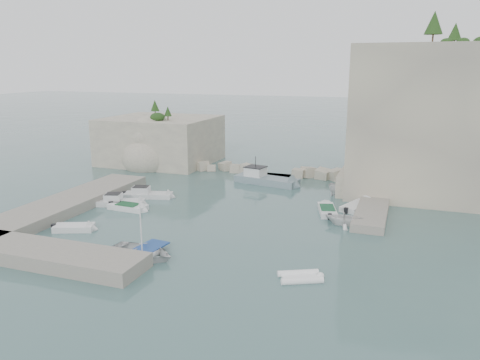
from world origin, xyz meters
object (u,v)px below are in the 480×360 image
(tender_east_b, at_px, (327,213))
(inflatable_dinghy, at_px, (300,279))
(motorboat_b, at_px, (121,205))
(motorboat_e, at_px, (74,230))
(tender_east_c, at_px, (358,208))
(tender_east_d, at_px, (349,196))
(motorboat_a, at_px, (148,197))
(motorboat_c, at_px, (128,210))
(work_boat, at_px, (267,184))
(rowboat, at_px, (142,257))
(tender_east_a, at_px, (344,225))

(tender_east_b, bearing_deg, inflatable_dinghy, 167.07)
(motorboat_b, bearing_deg, motorboat_e, -103.51)
(tender_east_c, xyz_separation_m, tender_east_d, (-1.49, 4.46, 0.00))
(motorboat_e, xyz_separation_m, tender_east_d, (22.23, 20.44, 0.00))
(motorboat_a, bearing_deg, motorboat_c, -100.57)
(work_boat, bearing_deg, motorboat_b, -118.62)
(inflatable_dinghy, relative_size, tender_east_b, 0.69)
(motorboat_b, distance_m, tender_east_b, 22.12)
(motorboat_c, xyz_separation_m, rowboat, (8.13, -10.49, 0.00))
(tender_east_a, height_order, tender_east_c, tender_east_a)
(motorboat_a, relative_size, inflatable_dinghy, 1.84)
(motorboat_e, bearing_deg, motorboat_a, 64.96)
(rowboat, relative_size, tender_east_c, 1.01)
(tender_east_d, relative_size, work_boat, 0.52)
(tender_east_a, xyz_separation_m, tender_east_d, (-0.87, 10.48, 0.00))
(motorboat_a, height_order, inflatable_dinghy, motorboat_a)
(motorboat_e, xyz_separation_m, tender_east_b, (20.95, 13.23, 0.00))
(inflatable_dinghy, bearing_deg, motorboat_b, 126.77)
(tender_east_b, xyz_separation_m, tender_east_d, (1.28, 7.22, 0.00))
(motorboat_e, bearing_deg, motorboat_c, 59.78)
(motorboat_e, height_order, rowboat, rowboat)
(inflatable_dinghy, distance_m, tender_east_a, 12.96)
(rowboat, bearing_deg, motorboat_a, 36.31)
(rowboat, xyz_separation_m, tender_east_d, (13.07, 23.67, 0.00))
(tender_east_a, bearing_deg, rowboat, 129.83)
(motorboat_c, relative_size, inflatable_dinghy, 1.41)
(tender_east_d, bearing_deg, rowboat, 137.92)
(inflatable_dinghy, relative_size, tender_east_d, 0.69)
(tender_east_d, distance_m, work_boat, 11.02)
(motorboat_a, xyz_separation_m, rowboat, (8.55, -15.34, 0.00))
(tender_east_c, relative_size, tender_east_d, 1.15)
(motorboat_a, bearing_deg, inflatable_dinghy, -50.91)
(motorboat_c, distance_m, tender_east_d, 24.97)
(rowboat, xyz_separation_m, tender_east_b, (11.79, 16.46, 0.00))
(motorboat_c, bearing_deg, motorboat_e, -94.74)
(tender_east_c, height_order, work_boat, work_boat)
(tender_east_d, bearing_deg, tender_east_b, 156.75)
(tender_east_a, relative_size, tender_east_b, 0.73)
(inflatable_dinghy, xyz_separation_m, tender_east_d, (0.47, 23.37, 0.00))
(tender_east_a, relative_size, tender_east_c, 0.65)
(motorboat_b, relative_size, motorboat_c, 1.21)
(motorboat_e, relative_size, tender_east_d, 0.82)
(tender_east_b, relative_size, tender_east_c, 0.88)
(inflatable_dinghy, bearing_deg, motorboat_e, 145.95)
(motorboat_e, distance_m, rowboat, 9.71)
(motorboat_a, relative_size, tender_east_b, 1.26)
(motorboat_e, bearing_deg, inflatable_dinghy, -29.79)
(inflatable_dinghy, xyz_separation_m, tender_east_b, (-0.81, 16.15, 0.00))
(tender_east_a, relative_size, work_boat, 0.38)
(motorboat_e, xyz_separation_m, motorboat_b, (-0.64, 8.41, 0.00))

